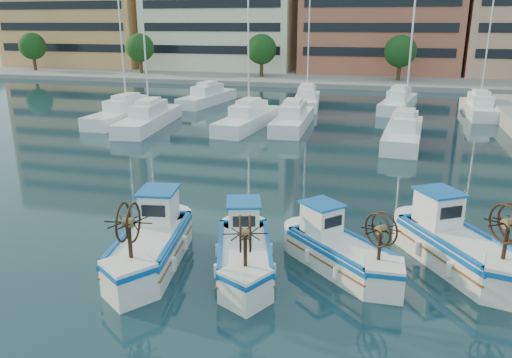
# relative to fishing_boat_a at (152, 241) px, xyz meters

# --- Properties ---
(ground) EXTENTS (300.00, 300.00, 0.00)m
(ground) POSITION_rel_fishing_boat_a_xyz_m (4.08, -0.17, -0.78)
(ground) COLOR #1A3745
(ground) RESTS_ON ground
(yacht_marina) EXTENTS (39.39, 22.95, 11.50)m
(yacht_marina) POSITION_rel_fishing_boat_a_xyz_m (0.99, 27.11, -0.25)
(yacht_marina) COLOR white
(yacht_marina) RESTS_ON ground
(fishing_boat_a) EXTENTS (2.53, 4.64, 2.82)m
(fishing_boat_a) POSITION_rel_fishing_boat_a_xyz_m (0.00, 0.00, 0.00)
(fishing_boat_a) COLOR white
(fishing_boat_a) RESTS_ON ground
(fishing_boat_b) EXTENTS (2.75, 4.22, 2.56)m
(fishing_boat_b) POSITION_rel_fishing_boat_a_xyz_m (3.09, 0.31, -0.07)
(fishing_boat_b) COLOR white
(fishing_boat_b) RESTS_ON ground
(fishing_boat_c) EXTENTS (3.88, 3.76, 2.48)m
(fishing_boat_c) POSITION_rel_fishing_boat_a_xyz_m (6.00, 1.23, -0.09)
(fishing_boat_c) COLOR white
(fishing_boat_c) RESTS_ON ground
(fishing_boat_d) EXTENTS (3.91, 4.67, 2.85)m
(fishing_boat_d) POSITION_rel_fishing_boat_a_xyz_m (9.65, 2.39, 0.01)
(fishing_boat_d) COLOR white
(fishing_boat_d) RESTS_ON ground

